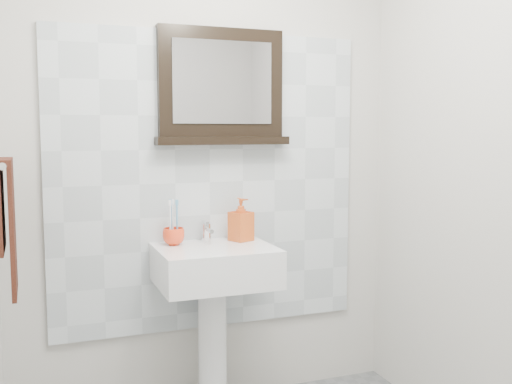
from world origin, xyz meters
TOP-DOWN VIEW (x-y plane):
  - back_wall at (0.00, 1.10)m, footprint 2.00×0.01m
  - splashback at (0.00, 1.09)m, footprint 1.60×0.02m
  - pedestal_sink at (-0.04, 0.87)m, footprint 0.55×0.44m
  - toothbrush_cup at (-0.21, 0.98)m, footprint 0.13×0.13m
  - toothbrushes at (-0.22, 0.98)m, footprint 0.05×0.04m
  - soap_dispenser at (0.13, 0.97)m, footprint 0.13×0.13m
  - framed_mirror at (0.06, 1.06)m, footprint 0.68×0.11m
  - towel_bar at (-0.95, 0.74)m, footprint 0.07×0.40m
  - hand_towel at (-0.94, 0.74)m, footprint 0.06×0.30m

SIDE VIEW (x-z plane):
  - pedestal_sink at x=-0.04m, z-range 0.20..1.16m
  - toothbrush_cup at x=-0.21m, z-range 0.86..0.94m
  - soap_dispenser at x=0.13m, z-range 0.86..1.08m
  - toothbrushes at x=-0.22m, z-range 0.88..1.09m
  - hand_towel at x=-0.94m, z-range 0.80..1.35m
  - splashback at x=0.00m, z-range 0.40..1.90m
  - back_wall at x=0.00m, z-range 0.00..2.50m
  - towel_bar at x=-0.95m, z-range 1.27..1.30m
  - framed_mirror at x=0.06m, z-range 1.33..1.90m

